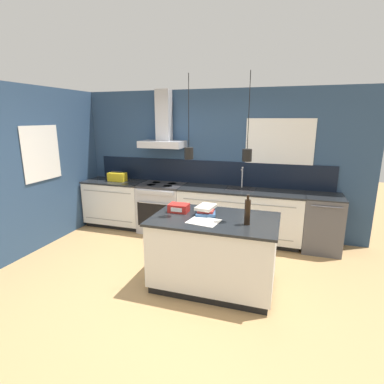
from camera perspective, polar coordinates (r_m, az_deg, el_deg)
The scene contains 13 objects.
ground_plane at distance 4.16m, azimuth -4.69°, elevation -16.51°, with size 16.00×16.00×0.00m, color tan.
wall_back at distance 5.55m, azimuth 2.55°, elevation 6.15°, with size 5.60×2.00×2.60m.
wall_left at distance 5.60m, azimuth -25.74°, elevation 4.34°, with size 0.08×3.80×2.60m.
counter_run_left at distance 6.15m, azimuth -14.17°, elevation -2.01°, with size 1.18×0.64×0.91m.
counter_run_sink at distance 5.31m, azimuth 8.97°, elevation -4.27°, with size 2.12×0.64×1.28m.
oven_range at distance 5.69m, azimuth -5.70°, elevation -2.97°, with size 0.81×0.66×0.91m.
dishwasher at distance 5.29m, azimuth 23.54°, elevation -5.44°, with size 0.58×0.65×0.91m.
kitchen_island at distance 3.87m, azimuth 4.20°, elevation -11.26°, with size 1.54×0.97×0.91m.
bottle_on_island at distance 3.48m, azimuth 10.51°, elevation -3.70°, with size 0.07×0.07×0.36m.
book_stack at distance 3.83m, azimuth 2.68°, elevation -3.47°, with size 0.31×0.36×0.11m.
red_supply_box at distance 3.91m, azimuth -2.54°, elevation -3.04°, with size 0.25×0.18×0.11m.
paper_pile at distance 3.56m, azimuth 2.24°, elevation -5.61°, with size 0.40×0.35×0.01m.
yellow_toolbox at distance 6.00m, azimuth -14.05°, elevation 2.81°, with size 0.34×0.18×0.19m.
Camera 1 is at (1.41, -3.30, 2.10)m, focal length 28.00 mm.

